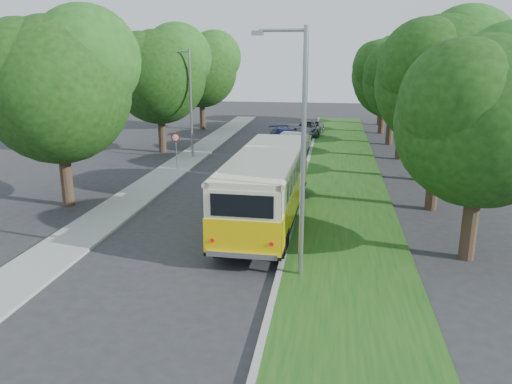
# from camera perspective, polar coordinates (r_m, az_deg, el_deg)

# --- Properties ---
(ground) EXTENTS (120.00, 120.00, 0.00)m
(ground) POSITION_cam_1_polar(r_m,az_deg,el_deg) (19.88, -6.96, -5.79)
(ground) COLOR #2A2A2C
(ground) RESTS_ON ground
(curb) EXTENTS (0.20, 70.00, 0.15)m
(curb) POSITION_cam_1_polar(r_m,az_deg,el_deg) (23.94, 4.60, -1.82)
(curb) COLOR gray
(curb) RESTS_ON ground
(grass_verge) EXTENTS (4.50, 70.00, 0.13)m
(grass_verge) POSITION_cam_1_polar(r_m,az_deg,el_deg) (23.90, 10.23, -2.07)
(grass_verge) COLOR #174C14
(grass_verge) RESTS_ON ground
(sidewalk) EXTENTS (2.20, 70.00, 0.12)m
(sidewalk) POSITION_cam_1_polar(r_m,az_deg,el_deg) (25.88, -14.28, -0.96)
(sidewalk) COLOR gray
(sidewalk) RESTS_ON ground
(treeline) EXTENTS (24.27, 41.91, 9.46)m
(treeline) POSITION_cam_1_polar(r_m,az_deg,el_deg) (35.88, 5.66, 13.42)
(treeline) COLOR #332319
(treeline) RESTS_ON ground
(lamppost_near) EXTENTS (1.71, 0.16, 8.00)m
(lamppost_near) POSITION_cam_1_polar(r_m,az_deg,el_deg) (15.59, 5.10, 5.06)
(lamppost_near) COLOR gray
(lamppost_near) RESTS_ON ground
(lamppost_far) EXTENTS (1.71, 0.16, 7.50)m
(lamppost_far) POSITION_cam_1_polar(r_m,az_deg,el_deg) (35.35, -7.63, 10.38)
(lamppost_far) COLOR gray
(lamppost_far) RESTS_ON ground
(warning_sign) EXTENTS (0.56, 0.10, 2.50)m
(warning_sign) POSITION_cam_1_polar(r_m,az_deg,el_deg) (31.78, -9.14, 5.39)
(warning_sign) COLOR gray
(warning_sign) RESTS_ON ground
(vintage_bus) EXTENTS (3.01, 10.76, 3.18)m
(vintage_bus) POSITION_cam_1_polar(r_m,az_deg,el_deg) (21.51, 1.21, 0.43)
(vintage_bus) COLOR yellow
(vintage_bus) RESTS_ON ground
(car_silver) EXTENTS (2.69, 3.90, 1.23)m
(car_silver) POSITION_cam_1_polar(r_m,az_deg,el_deg) (29.93, 2.78, 2.81)
(car_silver) COLOR #ADADB2
(car_silver) RESTS_ON ground
(car_white) EXTENTS (2.90, 4.88, 1.52)m
(car_white) POSITION_cam_1_polar(r_m,az_deg,el_deg) (37.54, 4.01, 5.60)
(car_white) COLOR silver
(car_white) RESTS_ON ground
(car_blue) EXTENTS (3.55, 5.15, 1.39)m
(car_blue) POSITION_cam_1_polar(r_m,az_deg,el_deg) (40.57, 3.43, 6.26)
(car_blue) COLOR navy
(car_blue) RESTS_ON ground
(car_grey) EXTENTS (2.83, 5.21, 1.38)m
(car_grey) POSITION_cam_1_polar(r_m,az_deg,el_deg) (45.68, 5.98, 7.24)
(car_grey) COLOR #5B5C63
(car_grey) RESTS_ON ground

